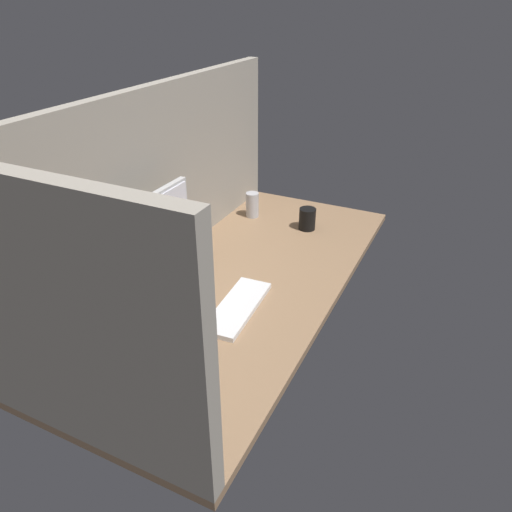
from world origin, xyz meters
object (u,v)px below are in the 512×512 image
Objects in this scene: mug_black_travel at (307,219)px; mouse at (186,347)px; keyboard at (238,307)px; mug_steel at (252,205)px; monitor at (161,237)px.

mouse is at bearing 178.12° from mug_black_travel.
mouse is 0.89× the size of mug_black_travel.
mug_steel reaches higher than keyboard.
monitor reaches higher than mug_steel.
mug_steel is at bearing -1.84° from monitor.
keyboard is at bearing 10.10° from mouse.
monitor reaches higher than mug_black_travel.
mug_black_travel is 0.83× the size of mug_steel.
mug_steel is at bearing 33.17° from mouse.
mouse is 0.74× the size of mug_steel.
monitor is 4.13× the size of mouse.
monitor is 75.82cm from mug_steel.
keyboard is 3.85× the size of mouse.
keyboard is at bearing -179.43° from mug_black_travel.
mug_steel is (77.10, 31.76, 5.48)cm from keyboard.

